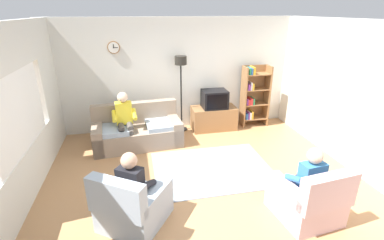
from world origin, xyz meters
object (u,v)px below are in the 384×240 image
at_px(couch, 137,132).
at_px(floor_lamp, 181,73).
at_px(armchair_near_window, 133,206).
at_px(tv_stand, 214,118).
at_px(armchair_near_bookshelf, 307,200).
at_px(tv, 214,99).
at_px(person_in_right_armchair, 306,178).
at_px(person_on_couch, 125,118).
at_px(person_in_left_armchair, 135,183).
at_px(bookshelf, 253,96).

bearing_deg(couch, floor_lamp, 29.55).
xyz_separation_m(floor_lamp, armchair_near_window, (-1.24, -3.16, -1.16)).
height_order(tv_stand, armchair_near_bookshelf, armchair_near_bookshelf).
xyz_separation_m(tv, person_in_right_armchair, (0.40, -3.34, -0.19)).
distance_m(person_on_couch, person_in_left_armchair, 2.36).
bearing_deg(person_on_couch, armchair_near_window, -87.43).
bearing_deg(tv, tv_stand, 90.00).
xyz_separation_m(bookshelf, armchair_near_window, (-3.10, -3.14, -0.50)).
xyz_separation_m(tv_stand, floor_lamp, (-0.81, 0.10, 1.16)).
xyz_separation_m(armchair_near_window, armchair_near_bookshelf, (2.46, -0.39, 0.00)).
bearing_deg(person_in_left_armchair, tv_stand, 56.20).
distance_m(armchair_near_window, armchair_near_bookshelf, 2.49).
xyz_separation_m(person_on_couch, person_in_left_armchair, (0.16, -2.35, -0.09)).
bearing_deg(tv, armchair_near_window, -124.01).
height_order(armchair_near_window, person_on_couch, person_on_couch).
relative_size(floor_lamp, armchair_near_window, 1.57).
height_order(armchair_near_bookshelf, person_in_right_armchair, person_in_right_armchair).
xyz_separation_m(floor_lamp, person_in_left_armchair, (-1.19, -3.09, -0.85)).
relative_size(tv_stand, tv, 1.83).
xyz_separation_m(armchair_near_bookshelf, person_in_right_armchair, (-0.01, 0.09, 0.32)).
bearing_deg(couch, armchair_near_bookshelf, -51.58).
height_order(couch, person_in_left_armchair, person_in_left_armchair).
relative_size(bookshelf, floor_lamp, 0.84).
distance_m(tv, floor_lamp, 1.05).
relative_size(couch, armchair_near_window, 1.67).
bearing_deg(tv, person_in_right_armchair, -83.22).
bearing_deg(tv_stand, person_in_left_armchair, -123.80).
distance_m(bookshelf, person_in_left_armchair, 4.33).
bearing_deg(bookshelf, armchair_near_bookshelf, -100.41).
distance_m(couch, person_in_right_armchair, 3.67).
relative_size(tv_stand, person_in_left_armchair, 0.98).
distance_m(tv, armchair_near_bookshelf, 3.49).
bearing_deg(bookshelf, floor_lamp, 179.24).
xyz_separation_m(bookshelf, person_in_left_armchair, (-3.06, -3.06, -0.18)).
height_order(tv, person_in_right_armchair, person_in_right_armchair).
height_order(tv_stand, person_on_couch, person_on_couch).
xyz_separation_m(bookshelf, armchair_near_bookshelf, (-0.65, -3.52, -0.50)).
bearing_deg(armchair_near_bookshelf, tv, 96.78).
bearing_deg(person_on_couch, person_in_left_armchair, -86.15).
xyz_separation_m(tv, bookshelf, (1.06, 0.10, -0.01)).
distance_m(couch, floor_lamp, 1.70).
xyz_separation_m(armchair_near_window, person_in_right_armchair, (2.45, -0.30, 0.32)).
relative_size(armchair_near_window, armchair_near_bookshelf, 1.22).
height_order(armchair_near_window, person_in_right_armchair, person_in_right_armchair).
xyz_separation_m(couch, armchair_near_bookshelf, (2.32, -2.93, -0.02)).
bearing_deg(armchair_near_window, person_in_right_armchair, -6.98).
height_order(floor_lamp, armchair_near_window, floor_lamp).
distance_m(tv_stand, tv, 0.51).
height_order(couch, tv, tv).
relative_size(couch, armchair_near_bookshelf, 2.03).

